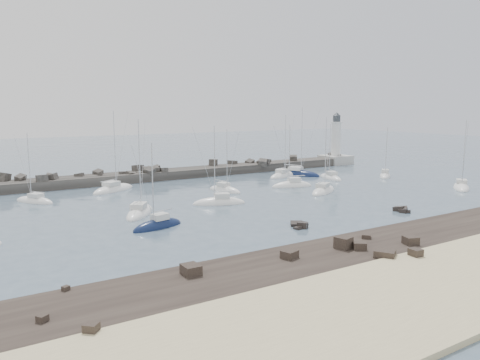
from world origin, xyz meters
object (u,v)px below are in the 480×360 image
sailboat_5 (219,203)px  sailboat_7 (323,191)px  sailboat_2 (158,226)px  sailboat_13 (283,176)px  sailboat_6 (225,191)px  sailboat_1 (35,201)px  sailboat_12 (385,176)px  sailboat_11 (461,188)px  sailboat_9 (292,186)px  sailboat_10 (331,178)px  sailboat_3 (140,213)px  lighthouse (336,152)px  sailboat_8 (298,175)px  sailboat_4 (113,190)px

sailboat_5 → sailboat_7: sailboat_7 is taller
sailboat_2 → sailboat_13: bearing=33.5°
sailboat_13 → sailboat_6: bearing=-156.2°
sailboat_5 → sailboat_7: bearing=-2.2°
sailboat_1 → sailboat_6: size_ratio=0.99×
sailboat_6 → sailboat_12: bearing=-4.9°
sailboat_11 → sailboat_9: bearing=144.4°
sailboat_6 → sailboat_10: (26.94, 1.00, -0.00)m
sailboat_7 → sailboat_11: size_ratio=1.04×
sailboat_5 → sailboat_12: sailboat_5 is taller
sailboat_1 → sailboat_10: sailboat_10 is taller
sailboat_12 → sailboat_13: (-18.83, 12.27, -0.01)m
sailboat_13 → sailboat_3: bearing=-155.2°
sailboat_6 → sailboat_9: sailboat_9 is taller
lighthouse → sailboat_8: bearing=-152.9°
lighthouse → sailboat_13: 29.17m
sailboat_6 → sailboat_11: sailboat_11 is taller
sailboat_5 → sailboat_7: 21.17m
sailboat_1 → sailboat_9: size_ratio=0.93×
sailboat_10 → sailboat_12: bearing=-19.7°
sailboat_2 → sailboat_8: bearing=31.0°
sailboat_2 → sailboat_10: 50.93m
sailboat_3 → sailboat_10: (46.58, 10.47, 0.00)m
sailboat_8 → sailboat_9: (-10.85, -11.67, 0.01)m
sailboat_6 → sailboat_10: sailboat_10 is taller
sailboat_1 → sailboat_10: (57.92, -6.82, 0.01)m
sailboat_2 → sailboat_8: sailboat_8 is taller
sailboat_10 → sailboat_11: bearing=-60.9°
sailboat_6 → sailboat_7: (14.67, -10.21, -0.00)m
sailboat_4 → sailboat_5: (10.52, -20.74, 0.01)m
sailboat_5 → sailboat_10: (33.43, 10.38, -0.01)m
sailboat_6 → sailboat_7: size_ratio=0.84×
sailboat_2 → sailboat_5: size_ratio=0.89×
lighthouse → sailboat_11: 42.47m
sailboat_1 → sailboat_13: 51.20m
sailboat_6 → sailboat_13: bearing=23.8°
sailboat_3 → sailboat_7: size_ratio=1.00×
sailboat_6 → sailboat_3: bearing=-154.2°
sailboat_6 → sailboat_12: size_ratio=1.03×
sailboat_8 → sailboat_5: bearing=-149.3°
sailboat_6 → sailboat_10: bearing=2.1°
sailboat_4 → sailboat_6: sailboat_4 is taller
sailboat_2 → sailboat_10: (47.29, 18.89, -0.02)m
sailboat_9 → lighthouse: bearing=34.8°
sailboat_7 → sailboat_10: sailboat_7 is taller
sailboat_3 → sailboat_9: sailboat_3 is taller
sailboat_2 → sailboat_7: size_ratio=0.82×
sailboat_12 → sailboat_13: bearing=146.9°
sailboat_11 → sailboat_12: (-0.28, 17.90, 0.01)m
sailboat_2 → sailboat_12: same height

